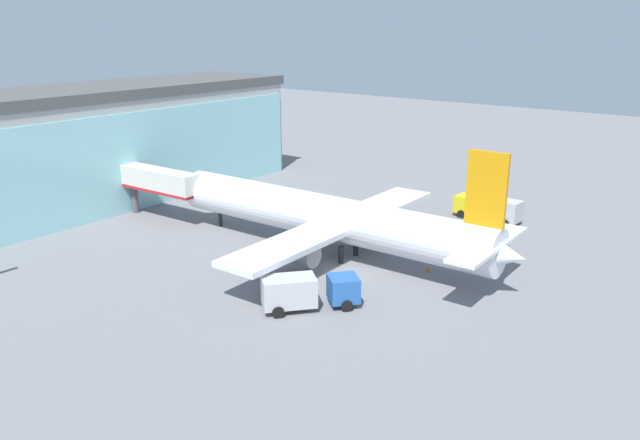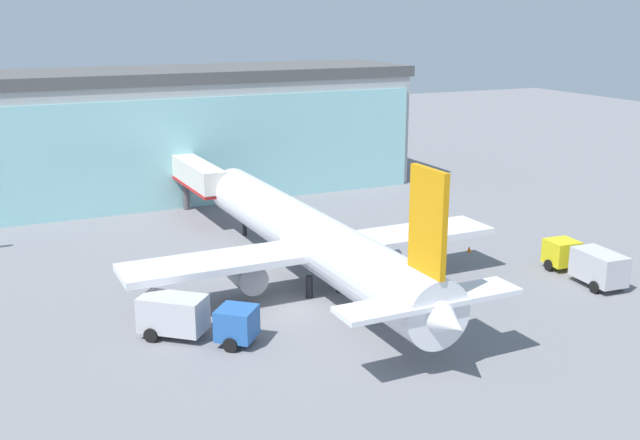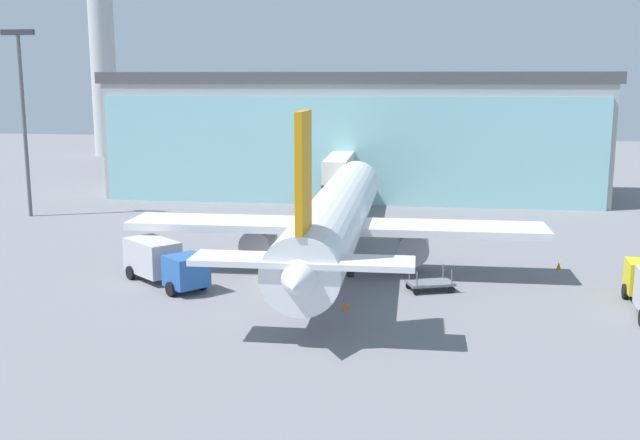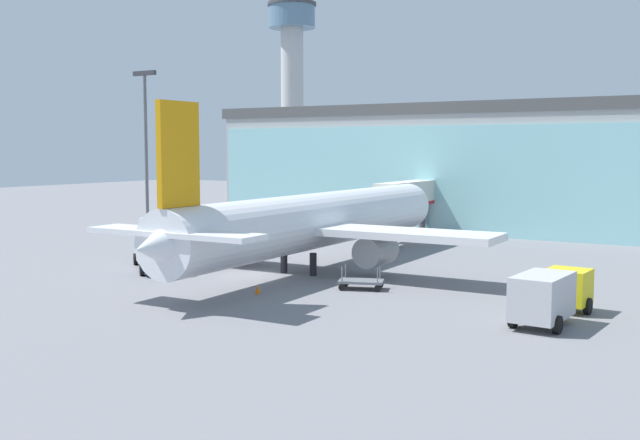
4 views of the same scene
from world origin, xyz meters
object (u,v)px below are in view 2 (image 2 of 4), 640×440
jet_bridge (197,176)px  catering_truck (194,317)px  airplane (312,239)px  fuel_truck (586,262)px  safety_cone_wingtip (469,249)px  safety_cone_nose (397,324)px  baggage_cart (423,287)px

jet_bridge → catering_truck: (-7.77, -27.40, -2.78)m
airplane → fuel_truck: size_ratio=5.01×
safety_cone_wingtip → airplane: bearing=-172.8°
airplane → safety_cone_nose: 10.12m
fuel_truck → baggage_cart: 12.86m
airplane → baggage_cart: 8.71m
jet_bridge → airplane: (2.65, -21.67, -0.67)m
jet_bridge → airplane: 21.84m
catering_truck → baggage_cart: size_ratio=2.20×
catering_truck → safety_cone_nose: (12.28, -3.65, -1.19)m
safety_cone_nose → airplane: bearing=101.2°
jet_bridge → catering_truck: jet_bridge is taller
catering_truck → airplane: bearing=68.6°
baggage_cart → safety_cone_wingtip: size_ratio=5.79×
baggage_cart → jet_bridge: bearing=88.3°
fuel_truck → baggage_cart: fuel_truck is taller
jet_bridge → airplane: airplane is taller
jet_bridge → safety_cone_nose: size_ratio=20.47×
fuel_truck → safety_cone_wingtip: fuel_truck is taller
catering_truck → fuel_truck: 29.61m
baggage_cart → safety_cone_nose: bearing=-156.8°
safety_cone_nose → catering_truck: bearing=163.4°
catering_truck → jet_bridge: bearing=114.0°
airplane → safety_cone_nose: bearing=-170.4°
jet_bridge → catering_truck: size_ratio=1.60×
catering_truck → fuel_truck: bearing=36.4°
safety_cone_nose → jet_bridge: bearing=98.3°
jet_bridge → catering_truck: bearing=161.9°
jet_bridge → airplane: bearing=-175.3°
airplane → baggage_cart: bearing=-127.7°
fuel_truck → safety_cone_nose: 17.42m
jet_bridge → safety_cone_wingtip: size_ratio=20.47×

